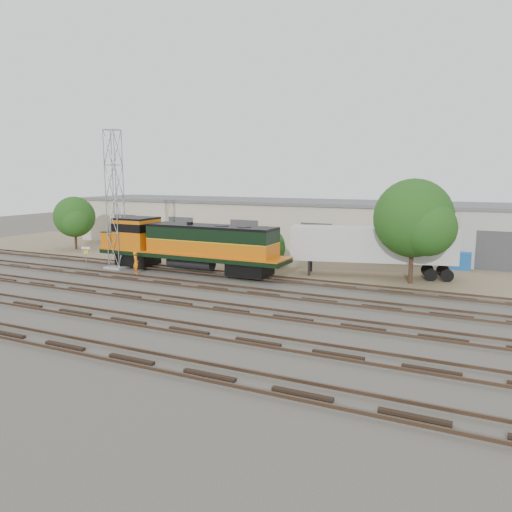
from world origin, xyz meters
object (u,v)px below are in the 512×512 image
at_px(worker, 136,263).
at_px(locomotive, 187,244).
at_px(semi_trailer, 376,246).
at_px(signal_tower, 115,202).

bearing_deg(worker, locomotive, -106.13).
bearing_deg(semi_trailer, signal_tower, -177.51).
bearing_deg(semi_trailer, locomotive, -174.39).
xyz_separation_m(signal_tower, semi_trailer, (21.06, 6.32, -3.27)).
height_order(signal_tower, semi_trailer, signal_tower).
xyz_separation_m(locomotive, signal_tower, (-6.58, -1.10, 3.38)).
relative_size(signal_tower, worker, 6.28).
bearing_deg(signal_tower, locomotive, 9.47).
xyz_separation_m(locomotive, semi_trailer, (14.48, 5.22, 0.11)).
relative_size(locomotive, signal_tower, 1.46).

